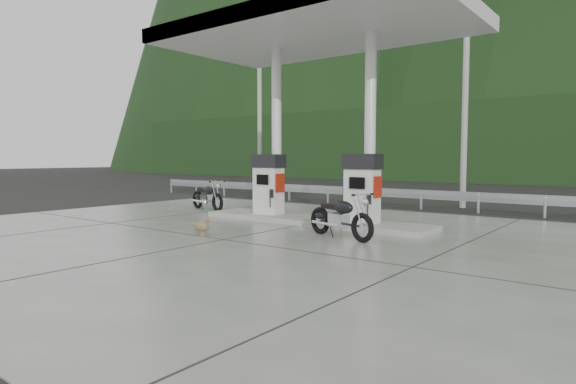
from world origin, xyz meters
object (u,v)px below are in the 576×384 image
Objects in this scene: gas_pump_left at (268,184)px; gas_pump_right at (362,188)px; motorcycle_right at (340,218)px; motorcycle_left at (207,197)px; duck at (202,227)px.

gas_pump_left and gas_pump_right have the same top height.
gas_pump_left reaches higher than motorcycle_right.
gas_pump_left is 3.20m from gas_pump_right.
gas_pump_right is at bearing 9.04° from motorcycle_left.
motorcycle_left is (-6.50, 0.56, -0.59)m from gas_pump_right.
gas_pump_left is 3.53m from duck.
motorcycle_left is (-3.30, 0.56, -0.59)m from gas_pump_left.
motorcycle_right is (3.56, -1.69, -0.58)m from gas_pump_left.
motorcycle_right is 3.65× the size of duck.
gas_pump_right is 0.91× the size of motorcycle_right.
motorcycle_right is 3.31m from duck.
gas_pump_right is at bearing 52.72° from duck.
gas_pump_right is (3.20, 0.00, 0.00)m from gas_pump_left.
gas_pump_right is at bearing 119.16° from motorcycle_right.
motorcycle_right reaches higher than motorcycle_left.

